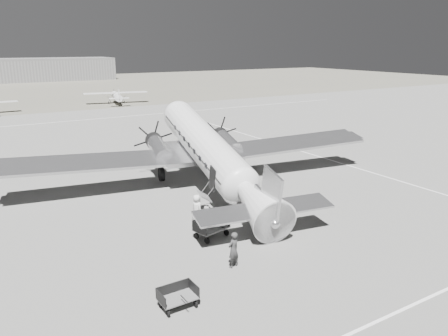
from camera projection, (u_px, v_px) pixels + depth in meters
ground at (256, 198)px, 30.49m from camera, size 260.00×260.00×0.00m
taxi_line_near at (442, 291)px, 18.94m from camera, size 60.00×0.15×0.01m
taxi_line_right at (374, 173)px, 36.44m from camera, size 0.15×80.00×0.01m
taxi_line_horizon at (98, 119)px, 63.47m from camera, size 90.00×0.15×0.01m
grass_infield at (37, 88)px, 108.82m from camera, size 260.00×90.00×0.01m
hangar_main at (40, 69)px, 131.03m from camera, size 42.00×14.00×6.60m
dc3_airliner at (210, 153)px, 31.37m from camera, size 32.28×24.77×5.61m
light_plane_right at (116, 97)px, 79.30m from camera, size 13.01×11.32×2.37m
baggage_cart_near at (211, 228)px, 24.16m from camera, size 2.22×1.80×1.10m
baggage_cart_far at (178, 298)px, 17.66m from camera, size 1.63×1.17×0.91m
ground_crew at (233, 250)px, 20.82m from camera, size 0.76×0.61×1.80m
ramp_agent at (207, 219)px, 24.75m from camera, size 0.84×0.94×1.60m
passenger at (197, 208)px, 26.34m from camera, size 0.68×0.91×1.67m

